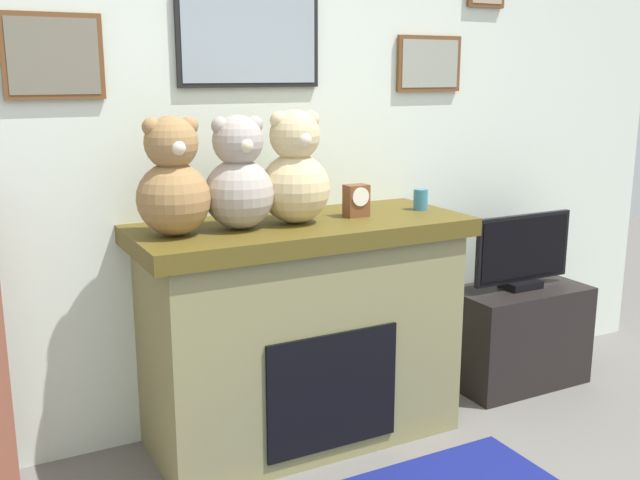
% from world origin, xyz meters
% --- Properties ---
extents(back_wall, '(5.20, 0.15, 2.60)m').
position_xyz_m(back_wall, '(-0.00, 2.00, 1.31)').
color(back_wall, silver).
rests_on(back_wall, ground_plane).
extents(fireplace, '(1.50, 0.65, 1.03)m').
position_xyz_m(fireplace, '(0.11, 1.64, 0.52)').
color(fireplace, olive).
rests_on(fireplace, ground_plane).
extents(tv_stand, '(0.73, 0.40, 0.54)m').
position_xyz_m(tv_stand, '(1.42, 1.64, 0.27)').
color(tv_stand, black).
rests_on(tv_stand, ground_plane).
extents(television, '(0.62, 0.14, 0.40)m').
position_xyz_m(television, '(1.42, 1.64, 0.74)').
color(television, black).
rests_on(television, tv_stand).
extents(candle_jar, '(0.07, 0.07, 0.10)m').
position_xyz_m(candle_jar, '(0.74, 1.62, 1.08)').
color(candle_jar, teal).
rests_on(candle_jar, fireplace).
extents(mantel_clock, '(0.11, 0.08, 0.15)m').
position_xyz_m(mantel_clock, '(0.38, 1.62, 1.10)').
color(mantel_clock, brown).
rests_on(mantel_clock, fireplace).
extents(teddy_bear_grey, '(0.30, 0.30, 0.48)m').
position_xyz_m(teddy_bear_grey, '(-0.47, 1.62, 1.25)').
color(teddy_bear_grey, olive).
rests_on(teddy_bear_grey, fireplace).
extents(teddy_bear_tan, '(0.29, 0.29, 0.47)m').
position_xyz_m(teddy_bear_tan, '(-0.19, 1.62, 1.24)').
color(teddy_bear_tan, '#A2968D').
rests_on(teddy_bear_tan, fireplace).
extents(teddy_bear_cream, '(0.30, 0.30, 0.49)m').
position_xyz_m(teddy_bear_cream, '(0.07, 1.62, 1.25)').
color(teddy_bear_cream, '#CAB381').
rests_on(teddy_bear_cream, fireplace).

